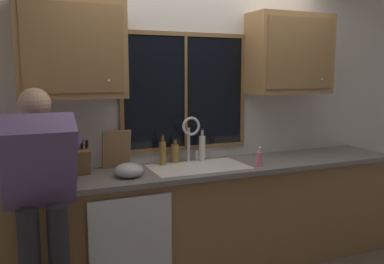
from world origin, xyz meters
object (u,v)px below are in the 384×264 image
cutting_board (117,149)px  bottle_amber_small (202,148)px  knife_block (82,161)px  mixing_bowl (129,170)px  bottle_tall_clear (175,153)px  soap_dispenser (259,159)px  person_standing (40,187)px  bottle_green_glass (163,153)px

cutting_board → bottle_amber_small: (0.75, -0.02, -0.04)m
knife_block → mixing_bowl: size_ratio=1.47×
mixing_bowl → bottle_tall_clear: bottle_tall_clear is taller
bottle_tall_clear → soap_dispenser: bearing=-33.5°
person_standing → soap_dispenser: person_standing is taller
mixing_bowl → bottle_amber_small: size_ratio=0.75×
knife_block → bottle_green_glass: size_ratio=1.24×
knife_block → bottle_tall_clear: 0.81m
mixing_bowl → bottle_tall_clear: (0.49, 0.32, 0.04)m
bottle_tall_clear → cutting_board: bearing=-179.3°
cutting_board → soap_dispenser: (1.11, -0.39, -0.09)m
bottle_green_glass → bottle_tall_clear: (0.13, 0.04, -0.02)m
soap_dispenser → bottle_amber_small: size_ratio=0.57×
person_standing → cutting_board: person_standing is taller
bottle_amber_small → bottle_tall_clear: bearing=173.6°
cutting_board → soap_dispenser: size_ratio=1.93×
soap_dispenser → bottle_amber_small: bearing=133.8°
soap_dispenser → bottle_amber_small: bottle_amber_small is taller
cutting_board → bottle_amber_small: 0.75m
bottle_green_glass → bottle_amber_small: size_ratio=0.89×
soap_dispenser → bottle_tall_clear: bearing=146.5°
bottle_green_glass → bottle_tall_clear: 0.14m
knife_block → bottle_amber_small: 1.05m
mixing_bowl → soap_dispenser: 1.09m
bottle_tall_clear → bottle_amber_small: bottle_amber_small is taller
knife_block → bottle_amber_small: size_ratio=1.11×
bottle_tall_clear → bottle_amber_small: (0.24, -0.03, 0.03)m
person_standing → cutting_board: (0.61, 0.55, 0.10)m
knife_block → soap_dispenser: bearing=-11.4°
bottle_tall_clear → bottle_amber_small: bearing=-6.4°
mixing_bowl → soap_dispenser: size_ratio=1.32×
person_standing → bottle_tall_clear: (1.12, 0.56, 0.03)m
person_standing → knife_block: (0.32, 0.44, 0.06)m
bottle_green_glass → bottle_amber_small: bottle_amber_small is taller
person_standing → bottle_green_glass: (0.99, 0.51, 0.05)m
cutting_board → mixing_bowl: size_ratio=1.46×
cutting_board → mixing_bowl: cutting_board is taller
cutting_board → bottle_amber_small: size_ratio=1.10×
soap_dispenser → bottle_green_glass: (-0.73, 0.35, 0.04)m
person_standing → cutting_board: bearing=42.0°
soap_dispenser → knife_block: bearing=168.6°
mixing_bowl → cutting_board: bearing=93.9°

